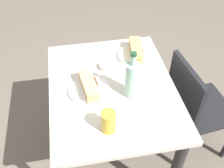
# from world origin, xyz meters

# --- Properties ---
(ground_plane) EXTENTS (8.00, 8.00, 0.00)m
(ground_plane) POSITION_xyz_m (0.00, 0.00, 0.00)
(ground_plane) COLOR #6B6056
(dining_table) EXTENTS (0.93, 0.74, 0.76)m
(dining_table) POSITION_xyz_m (0.00, 0.00, 0.62)
(dining_table) COLOR beige
(dining_table) RESTS_ON ground
(chair_far) EXTENTS (0.44, 0.44, 0.84)m
(chair_far) POSITION_xyz_m (0.01, 0.56, 0.48)
(chair_far) COLOR black
(chair_far) RESTS_ON ground
(plate_near) EXTENTS (0.24, 0.24, 0.01)m
(plate_near) POSITION_xyz_m (0.01, -0.14, 0.77)
(plate_near) COLOR white
(plate_near) RESTS_ON dining_table
(baguette_sandwich_near) EXTENTS (0.23, 0.10, 0.07)m
(baguette_sandwich_near) POSITION_xyz_m (0.01, -0.14, 0.81)
(baguette_sandwich_near) COLOR #DBB77A
(baguette_sandwich_near) RESTS_ON plate_near
(knife_near) EXTENTS (0.18, 0.03, 0.01)m
(knife_near) POSITION_xyz_m (-0.00, -0.09, 0.78)
(knife_near) COLOR silver
(knife_near) RESTS_ON plate_near
(plate_far) EXTENTS (0.24, 0.24, 0.01)m
(plate_far) POSITION_xyz_m (-0.26, 0.21, 0.77)
(plate_far) COLOR silver
(plate_far) RESTS_ON dining_table
(baguette_sandwich_far) EXTENTS (0.23, 0.10, 0.07)m
(baguette_sandwich_far) POSITION_xyz_m (-0.26, 0.21, 0.81)
(baguette_sandwich_far) COLOR tan
(baguette_sandwich_far) RESTS_ON plate_far
(knife_far) EXTENTS (0.18, 0.01, 0.01)m
(knife_far) POSITION_xyz_m (-0.26, 0.26, 0.78)
(knife_far) COLOR silver
(knife_far) RESTS_ON plate_far
(water_bottle) EXTENTS (0.08, 0.08, 0.30)m
(water_bottle) POSITION_xyz_m (0.08, 0.10, 0.88)
(water_bottle) COLOR #99C6B7
(water_bottle) RESTS_ON dining_table
(beer_glass) EXTENTS (0.08, 0.08, 0.13)m
(beer_glass) POSITION_xyz_m (0.30, -0.07, 0.82)
(beer_glass) COLOR gold
(beer_glass) RESTS_ON dining_table
(olive_bowl) EXTENTS (0.10, 0.10, 0.03)m
(olive_bowl) POSITION_xyz_m (-0.17, -0.00, 0.77)
(olive_bowl) COLOR silver
(olive_bowl) RESTS_ON dining_table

